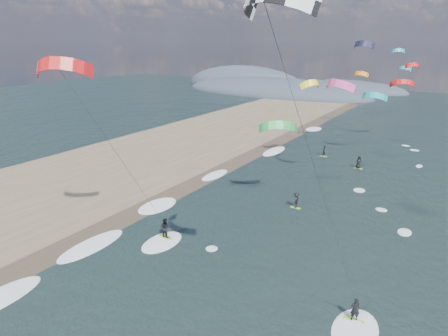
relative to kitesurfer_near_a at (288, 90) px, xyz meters
The scene contains 8 objects.
sand_strip 35.04m from the kitesurfer_near_a, 169.69° to the left, with size 26.00×240.00×0.00m, color brown.
wet_sand_strip 24.85m from the kitesurfer_near_a, 163.61° to the left, with size 3.00×240.00×0.00m, color #382D23.
coastal_hills 116.91m from the kitesurfer_near_a, 116.77° to the left, with size 80.00×41.00×15.00m.
kitesurfer_near_a is the anchor object (origin of this frame).
kitesurfer_near_b 16.53m from the kitesurfer_near_a, behind, with size 7.24×9.03×15.89m.
far_kitesurfers 31.03m from the kitesurfer_near_a, 103.17° to the left, with size 6.89×19.97×1.74m.
bg_kite_field 46.78m from the kitesurfer_near_a, 98.46° to the left, with size 12.72×67.71×8.50m.
shoreline_surf 25.48m from the kitesurfer_near_a, 150.13° to the left, with size 2.40×79.40×0.11m.
Camera 1 is at (14.12, -11.04, 16.49)m, focal length 30.00 mm.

